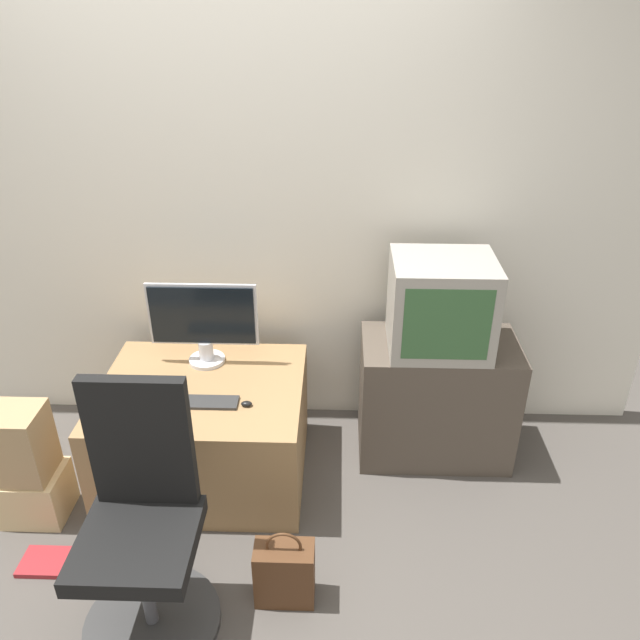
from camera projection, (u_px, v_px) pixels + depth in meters
name	position (u px, v px, depth m)	size (l,w,h in m)	color
ground_plane	(207.00, 598.00, 2.57)	(12.00, 12.00, 0.00)	#4C4742
wall_back	(235.00, 195.00, 3.11)	(4.40, 0.05, 2.60)	silver
desk	(206.00, 430.00, 3.11)	(0.97, 0.81, 0.53)	#937047
side_stand	(435.00, 398.00, 3.24)	(0.78, 0.45, 0.66)	#4C4238
main_monitor	(203.00, 321.00, 3.07)	(0.54, 0.18, 0.43)	silver
keyboard	(197.00, 402.00, 2.86)	(0.38, 0.10, 0.01)	#2D2D2D
mouse	(247.00, 404.00, 2.84)	(0.05, 0.03, 0.02)	black
crt_tv	(441.00, 305.00, 2.96)	(0.48, 0.41, 0.46)	gray
office_chair	(143.00, 534.00, 2.31)	(0.53, 0.53, 1.04)	#333333
cardboard_box_lower	(36.00, 493.00, 2.93)	(0.28, 0.25, 0.25)	#D1B27F
cardboard_box_upper	(22.00, 444.00, 2.79)	(0.22, 0.23, 0.35)	#A3845B
handbag	(285.00, 573.00, 2.51)	(0.24, 0.13, 0.37)	#4C2D19
book	(47.00, 562.00, 2.72)	(0.23, 0.16, 0.02)	maroon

